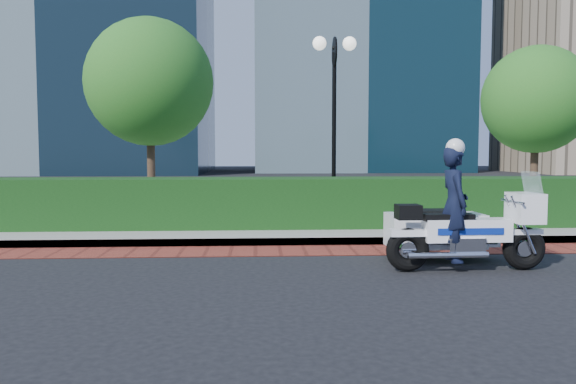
{
  "coord_description": "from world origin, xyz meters",
  "views": [
    {
      "loc": [
        -0.79,
        -7.93,
        1.68
      ],
      "look_at": [
        -0.27,
        1.63,
        1.0
      ],
      "focal_mm": 35.0,
      "sensor_mm": 36.0,
      "label": 1
    }
  ],
  "objects": [
    {
      "name": "ground",
      "position": [
        0.0,
        0.0,
        0.0
      ],
      "size": [
        120.0,
        120.0,
        0.0
      ],
      "primitive_type": "plane",
      "color": "black",
      "rests_on": "ground"
    },
    {
      "name": "brick_strip",
      "position": [
        0.0,
        1.5,
        0.01
      ],
      "size": [
        60.0,
        1.0,
        0.01
      ],
      "primitive_type": "cube",
      "color": "maroon",
      "rests_on": "ground"
    },
    {
      "name": "sidewalk",
      "position": [
        0.0,
        6.0,
        0.07
      ],
      "size": [
        60.0,
        8.0,
        0.15
      ],
      "primitive_type": "cube",
      "color": "gray",
      "rests_on": "ground"
    },
    {
      "name": "hedge_main",
      "position": [
        0.0,
        3.6,
        0.65
      ],
      "size": [
        18.0,
        1.2,
        1.0
      ],
      "primitive_type": "cube",
      "color": "black",
      "rests_on": "sidewalk"
    },
    {
      "name": "lamppost",
      "position": [
        1.0,
        5.2,
        2.96
      ],
      "size": [
        1.02,
        0.7,
        4.21
      ],
      "color": "black",
      "rests_on": "sidewalk"
    },
    {
      "name": "tree_b",
      "position": [
        -3.5,
        6.5,
        3.43
      ],
      "size": [
        3.2,
        3.2,
        4.89
      ],
      "color": "#332319",
      "rests_on": "sidewalk"
    },
    {
      "name": "tree_c",
      "position": [
        6.5,
        6.5,
        3.05
      ],
      "size": [
        2.8,
        2.8,
        4.3
      ],
      "color": "#332319",
      "rests_on": "sidewalk"
    },
    {
      "name": "police_motorcycle",
      "position": [
        2.05,
        0.11,
        0.64
      ],
      "size": [
        2.31,
        1.63,
        1.87
      ],
      "rotation": [
        0.0,
        0.0,
        0.02
      ],
      "color": "black",
      "rests_on": "ground"
    }
  ]
}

